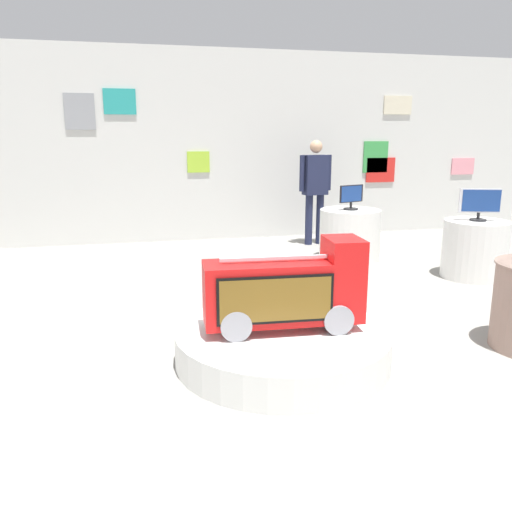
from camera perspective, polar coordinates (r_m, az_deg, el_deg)
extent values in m
plane|color=gray|center=(4.15, 2.72, -11.75)|extent=(30.00, 30.00, 0.00)
cube|color=silver|center=(8.78, -6.53, 11.89)|extent=(12.33, 0.10, 3.12)
cube|color=beige|center=(9.81, 15.38, 15.76)|extent=(0.53, 0.02, 0.32)
cube|color=red|center=(9.70, 13.58, 9.22)|extent=(0.55, 0.02, 0.43)
cube|color=#9ECC33|center=(8.72, -6.38, 10.28)|extent=(0.37, 0.02, 0.34)
cube|color=gray|center=(8.69, -18.90, 14.86)|extent=(0.45, 0.02, 0.55)
cube|color=teal|center=(8.66, -14.82, 16.16)|extent=(0.50, 0.02, 0.39)
cube|color=pink|center=(10.55, 21.86, 9.18)|extent=(0.46, 0.02, 0.30)
cube|color=green|center=(9.63, 13.06, 10.60)|extent=(0.46, 0.02, 0.55)
cylinder|color=silver|center=(4.15, 2.94, -9.76)|extent=(1.69, 1.69, 0.27)
cylinder|color=gray|center=(3.99, -2.55, -6.82)|extent=(0.26, 0.43, 0.23)
cylinder|color=gray|center=(4.15, 8.28, -6.14)|extent=(0.26, 0.43, 0.23)
cube|color=red|center=(3.99, 3.01, -3.93)|extent=(1.24, 0.45, 0.47)
cube|color=red|center=(4.04, 9.68, 0.80)|extent=(0.29, 0.39, 0.17)
cube|color=black|center=(3.79, 2.20, -4.86)|extent=(0.87, 0.07, 0.36)
cube|color=brown|center=(3.79, 2.20, -4.86)|extent=(0.83, 0.07, 0.32)
cube|color=#B2B2B7|center=(3.92, 3.06, -0.19)|extent=(0.98, 0.09, 0.02)
cylinder|color=silver|center=(6.99, 23.02, 0.69)|extent=(0.79, 0.79, 0.72)
cylinder|color=black|center=(6.93, 23.29, 3.68)|extent=(0.20, 0.20, 0.02)
cylinder|color=black|center=(6.92, 23.33, 4.10)|extent=(0.04, 0.04, 0.08)
cube|color=silver|center=(6.90, 23.47, 5.64)|extent=(0.48, 0.19, 0.29)
cube|color=navy|center=(6.88, 23.62, 5.62)|extent=(0.43, 0.15, 0.26)
cylinder|color=silver|center=(7.51, 10.30, 2.34)|extent=(0.86, 0.86, 0.72)
cylinder|color=black|center=(7.45, 10.41, 5.14)|extent=(0.21, 0.21, 0.02)
cylinder|color=black|center=(7.44, 10.43, 5.54)|extent=(0.04, 0.04, 0.09)
cube|color=black|center=(7.42, 10.48, 6.79)|extent=(0.39, 0.16, 0.24)
cube|color=navy|center=(7.40, 10.50, 6.77)|extent=(0.35, 0.13, 0.22)
cylinder|color=#1E233F|center=(8.44, 5.85, 3.99)|extent=(0.12, 0.12, 0.81)
cylinder|color=#1E233F|center=(8.53, 7.05, 4.06)|extent=(0.12, 0.12, 0.81)
cube|color=#1E233F|center=(8.40, 6.58, 8.88)|extent=(0.40, 0.25, 0.63)
sphere|color=tan|center=(8.38, 6.66, 11.91)|extent=(0.20, 0.20, 0.20)
cylinder|color=#1E233F|center=(8.29, 5.10, 9.07)|extent=(0.08, 0.08, 0.57)
cylinder|color=#1E233F|center=(8.51, 8.03, 9.10)|extent=(0.08, 0.08, 0.57)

